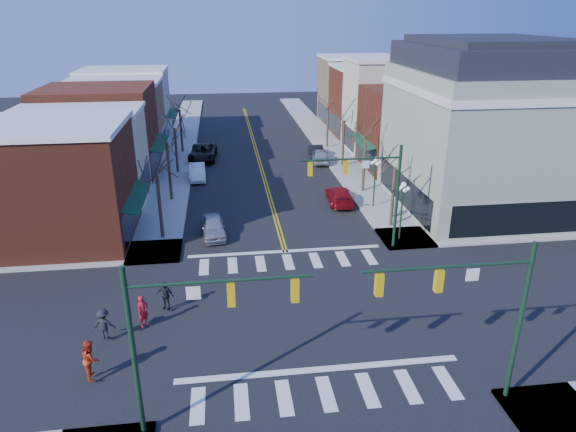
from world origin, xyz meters
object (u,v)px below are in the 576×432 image
object	(u,v)px
car_right_near	(340,195)
pedestrian_dark_a	(165,295)
victorian_corner	(482,126)
lamppost_midblock	(375,173)
car_right_mid	(320,156)
pedestrian_red_a	(143,311)
car_left_mid	(197,172)
pedestrian_dark_b	(104,324)
pedestrian_red_b	(91,359)
lamppost_corner	(402,201)
car_left_far	(203,152)
car_left_near	(213,227)
car_right_far	(316,150)

from	to	relation	value
car_right_near	pedestrian_dark_a	distance (m)	20.01
victorian_corner	pedestrian_dark_a	world-z (taller)	victorian_corner
lamppost_midblock	car_right_mid	size ratio (longest dim) A/B	0.98
pedestrian_red_a	car_right_near	bearing A→B (deg)	4.65
car_left_mid	car_right_mid	distance (m)	13.47
victorian_corner	pedestrian_dark_b	distance (m)	31.26
lamppost_midblock	pedestrian_red_a	world-z (taller)	lamppost_midblock
car_left_mid	pedestrian_red_b	bearing A→B (deg)	-100.14
lamppost_midblock	pedestrian_red_a	bearing A→B (deg)	-137.28
lamppost_corner	pedestrian_red_b	xyz separation A→B (m)	(-18.20, -12.44, -1.88)
lamppost_corner	car_left_far	world-z (taller)	lamppost_corner
lamppost_midblock	car_right_near	bearing A→B (deg)	148.88
victorian_corner	lamppost_corner	size ratio (longest dim) A/B	3.29
victorian_corner	car_left_far	size ratio (longest dim) A/B	2.40
lamppost_corner	pedestrian_red_a	size ratio (longest dim) A/B	2.56
car_left_near	car_right_far	xyz separation A→B (m)	(11.20, 20.45, -0.02)
car_left_mid	pedestrian_dark_a	xyz separation A→B (m)	(-0.90, -23.47, 0.25)
car_left_near	pedestrian_red_a	distance (m)	11.74
pedestrian_dark_a	pedestrian_dark_b	size ratio (longest dim) A/B	1.01
car_right_mid	pedestrian_dark_a	size ratio (longest dim) A/B	2.71
lamppost_corner	victorian_corner	bearing A→B (deg)	35.86
pedestrian_red_b	pedestrian_dark_b	xyz separation A→B (m)	(0.00, 2.86, -0.12)
victorian_corner	car_right_mid	distance (m)	18.59
car_right_near	pedestrian_dark_b	distance (m)	23.58
pedestrian_red_b	pedestrian_dark_a	distance (m)	5.89
victorian_corner	car_left_mid	distance (m)	25.79
car_left_far	pedestrian_dark_b	distance (m)	32.96
car_left_mid	car_right_far	world-z (taller)	car_left_mid
lamppost_midblock	car_left_near	size ratio (longest dim) A/B	1.06
car_left_far	car_right_far	bearing A→B (deg)	3.48
car_left_mid	car_right_near	distance (m)	14.65
car_right_near	pedestrian_dark_a	bearing A→B (deg)	53.22
car_right_mid	lamppost_corner	bearing A→B (deg)	100.29
car_right_far	pedestrian_dark_b	xyz separation A→B (m)	(-16.40, -32.54, 0.28)
car_left_near	car_right_mid	distance (m)	21.15
car_left_mid	pedestrian_red_a	size ratio (longest dim) A/B	2.59
car_left_mid	car_right_near	xyz separation A→B (m)	(12.11, -8.26, -0.03)
lamppost_midblock	car_right_mid	bearing A→B (deg)	97.35
car_left_near	pedestrian_red_a	xyz separation A→B (m)	(-3.46, -11.21, 0.30)
car_right_far	car_left_near	bearing A→B (deg)	66.00
car_right_near	car_right_far	world-z (taller)	car_right_near
lamppost_midblock	pedestrian_red_b	xyz separation A→B (m)	(-18.20, -18.94, -1.88)
car_right_near	car_left_far	bearing A→B (deg)	-48.51
car_right_far	car_right_near	bearing A→B (deg)	92.05
victorian_corner	car_right_near	world-z (taller)	victorian_corner
lamppost_corner	pedestrian_red_a	world-z (taller)	lamppost_corner
victorian_corner	car_left_mid	xyz separation A→B (m)	(-22.90, 10.27, -5.94)
car_left_far	car_right_mid	size ratio (longest dim) A/B	1.34
car_left_mid	car_left_far	xyz separation A→B (m)	(0.40, 6.87, 0.10)
car_left_far	car_right_far	size ratio (longest dim) A/B	1.44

